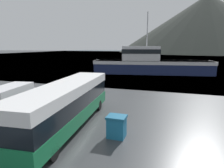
{
  "coord_description": "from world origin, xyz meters",
  "views": [
    {
      "loc": [
        6.7,
        -7.04,
        5.81
      ],
      "look_at": [
        0.62,
        11.77,
        2.0
      ],
      "focal_mm": 32.0,
      "sensor_mm": 36.0,
      "label": 1
    }
  ],
  "objects_px": {
    "tour_bus": "(67,103)",
    "delivery_van": "(15,98)",
    "fishing_boat": "(150,63)",
    "storage_bin": "(117,126)"
  },
  "relations": [
    {
      "from": "storage_bin",
      "to": "delivery_van",
      "type": "bearing_deg",
      "value": 169.52
    },
    {
      "from": "fishing_boat",
      "to": "storage_bin",
      "type": "relative_size",
      "value": 17.35
    },
    {
      "from": "tour_bus",
      "to": "delivery_van",
      "type": "distance_m",
      "value": 6.08
    },
    {
      "from": "delivery_van",
      "to": "storage_bin",
      "type": "bearing_deg",
      "value": -19.64
    },
    {
      "from": "delivery_van",
      "to": "storage_bin",
      "type": "height_order",
      "value": "delivery_van"
    },
    {
      "from": "delivery_van",
      "to": "fishing_boat",
      "type": "xyz_separation_m",
      "value": [
        7.88,
        29.21,
        0.81
      ]
    },
    {
      "from": "tour_bus",
      "to": "delivery_van",
      "type": "relative_size",
      "value": 1.86
    },
    {
      "from": "delivery_van",
      "to": "tour_bus",
      "type": "bearing_deg",
      "value": -21.44
    },
    {
      "from": "fishing_boat",
      "to": "storage_bin",
      "type": "bearing_deg",
      "value": -6.09
    },
    {
      "from": "tour_bus",
      "to": "fishing_boat",
      "type": "bearing_deg",
      "value": 80.82
    }
  ]
}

